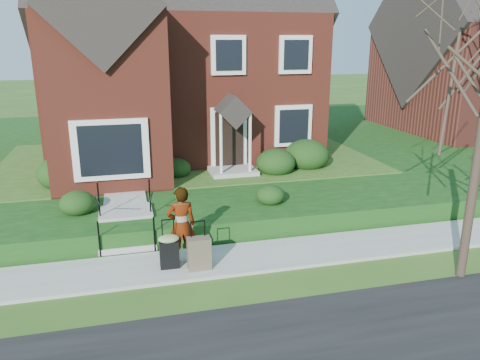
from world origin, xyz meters
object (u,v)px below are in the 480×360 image
object	(u,v)px
front_steps	(126,224)
suitcase_black	(169,249)
woman	(181,225)
suitcase_olive	(199,253)

from	to	relation	value
front_steps	suitcase_black	bearing A→B (deg)	-65.17
woman	suitcase_olive	bearing A→B (deg)	122.74
woman	suitcase_black	xyz separation A→B (m)	(-0.32, -0.23, -0.47)
suitcase_black	suitcase_olive	world-z (taller)	suitcase_black
woman	suitcase_black	bearing A→B (deg)	32.72
front_steps	suitcase_black	xyz separation A→B (m)	(0.91, -1.97, 0.05)
woman	suitcase_black	world-z (taller)	woman
front_steps	suitcase_olive	size ratio (longest dim) A/B	1.78
front_steps	woman	size ratio (longest dim) A/B	1.10
front_steps	suitcase_black	world-z (taller)	front_steps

